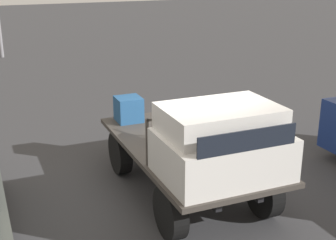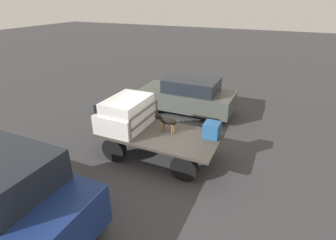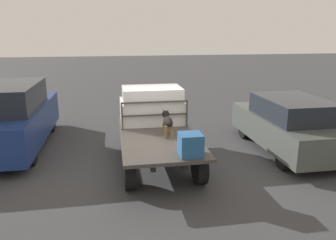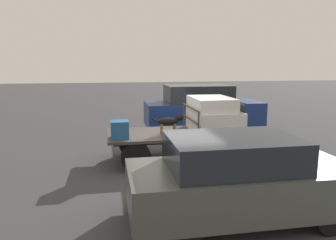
# 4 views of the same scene
# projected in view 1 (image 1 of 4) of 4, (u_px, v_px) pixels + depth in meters

# --- Properties ---
(ground_plane) EXTENTS (80.00, 80.00, 0.00)m
(ground_plane) POSITION_uv_depth(u_px,v_px,m) (185.00, 191.00, 8.33)
(ground_plane) COLOR #38383A
(flatbed_truck) EXTENTS (3.95, 1.94, 0.88)m
(flatbed_truck) POSITION_uv_depth(u_px,v_px,m) (186.00, 159.00, 8.13)
(flatbed_truck) COLOR black
(flatbed_truck) RESTS_ON ground
(truck_cab) EXTENTS (1.35, 1.82, 1.04)m
(truck_cab) POSITION_uv_depth(u_px,v_px,m) (221.00, 143.00, 6.83)
(truck_cab) COLOR silver
(truck_cab) RESTS_ON flatbed_truck
(truck_headboard) EXTENTS (0.04, 1.82, 0.76)m
(truck_headboard) POSITION_uv_depth(u_px,v_px,m) (199.00, 127.00, 7.44)
(truck_headboard) COLOR #3D3833
(truck_headboard) RESTS_ON flatbed_truck
(dog) EXTENTS (0.98, 0.23, 0.62)m
(dog) POSITION_uv_depth(u_px,v_px,m) (170.00, 124.00, 7.96)
(dog) COLOR brown
(dog) RESTS_ON flatbed_truck
(cargo_crate) EXTENTS (0.49, 0.49, 0.49)m
(cargo_crate) POSITION_uv_depth(u_px,v_px,m) (129.00, 109.00, 9.21)
(cargo_crate) COLOR #235184
(cargo_crate) RESTS_ON flatbed_truck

